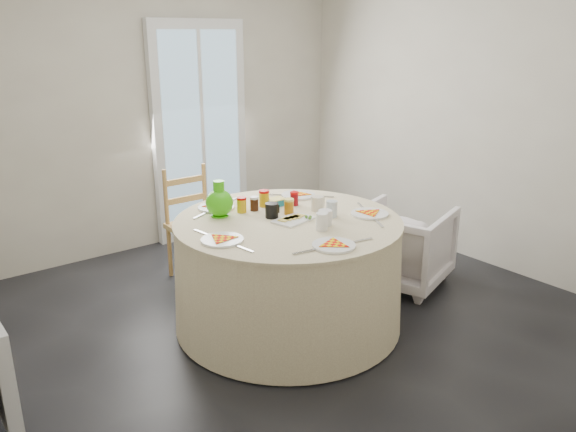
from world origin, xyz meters
TOP-DOWN VIEW (x-y plane):
  - floor at (0.00, 0.00)m, footprint 4.00×4.00m
  - wall_back at (0.00, 2.00)m, footprint 4.00×0.02m
  - wall_right at (2.00, 0.00)m, footprint 0.02×4.00m
  - glass_door at (0.40, 1.95)m, footprint 1.00×0.08m
  - table at (-0.08, -0.06)m, footprint 1.59×1.59m
  - wooden_chair at (-0.19, 1.03)m, footprint 0.42×0.40m
  - armchair at (1.07, -0.10)m, footprint 0.84×0.87m
  - place_settings at (-0.08, -0.06)m, footprint 1.70×1.70m
  - jar_cluster at (-0.05, 0.22)m, footprint 0.47×0.26m
  - butter_tub at (0.04, 0.25)m, footprint 0.14×0.10m
  - green_pitcher at (-0.41, 0.29)m, footprint 0.21×0.21m
  - cheese_platter at (-0.07, -0.10)m, footprint 0.31×0.23m
  - mugs_glasses at (0.03, -0.08)m, footprint 0.88×0.88m

SIDE VIEW (x-z plane):
  - floor at x=0.00m, z-range 0.00..0.00m
  - table at x=-0.08m, z-range -0.03..0.78m
  - armchair at x=1.07m, z-range 0.03..0.75m
  - wooden_chair at x=-0.19m, z-range 0.00..0.94m
  - place_settings at x=-0.08m, z-range 0.76..0.78m
  - cheese_platter at x=-0.07m, z-range 0.75..0.79m
  - butter_tub at x=0.04m, z-range 0.76..0.81m
  - mugs_glasses at x=0.03m, z-range 0.75..0.87m
  - jar_cluster at x=-0.05m, z-range 0.75..0.89m
  - green_pitcher at x=-0.41m, z-range 0.75..0.99m
  - glass_door at x=0.40m, z-range 0.00..2.10m
  - wall_back at x=0.00m, z-range 0.00..2.60m
  - wall_right at x=2.00m, z-range 0.00..2.60m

